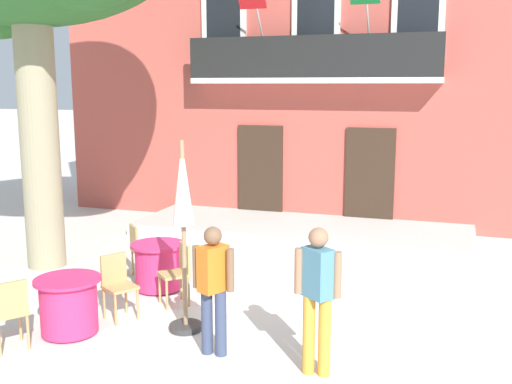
{
  "coord_description": "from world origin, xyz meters",
  "views": [
    {
      "loc": [
        3.06,
        -8.54,
        3.24
      ],
      "look_at": [
        -0.39,
        1.76,
        1.3
      ],
      "focal_mm": 42.06,
      "sensor_mm": 36.0,
      "label": 1
    }
  ],
  "objects_px": {
    "cafe_umbrella": "(183,208)",
    "cafe_table_middle": "(69,305)",
    "cafe_chair_middle_1": "(10,310)",
    "cafe_chair_near_tree_0": "(140,247)",
    "pedestrian_near_entrance": "(317,293)",
    "cafe_chair_near_tree_1": "(179,270)",
    "cafe_table_near_tree": "(159,266)",
    "pedestrian_mid_plaza": "(213,283)",
    "cafe_chair_middle_0": "(118,282)"
  },
  "relations": [
    {
      "from": "cafe_chair_middle_1",
      "to": "pedestrian_mid_plaza",
      "type": "relative_size",
      "value": 0.57
    },
    {
      "from": "cafe_table_near_tree",
      "to": "cafe_table_middle",
      "type": "height_order",
      "value": "same"
    },
    {
      "from": "cafe_chair_near_tree_1",
      "to": "cafe_chair_middle_1",
      "type": "distance_m",
      "value": 2.46
    },
    {
      "from": "cafe_chair_near_tree_0",
      "to": "cafe_chair_near_tree_1",
      "type": "relative_size",
      "value": 1.0
    },
    {
      "from": "cafe_chair_near_tree_1",
      "to": "cafe_table_middle",
      "type": "xyz_separation_m",
      "value": [
        -0.89,
        -1.46,
        -0.14
      ]
    },
    {
      "from": "pedestrian_near_entrance",
      "to": "cafe_chair_near_tree_1",
      "type": "bearing_deg",
      "value": 147.97
    },
    {
      "from": "cafe_chair_near_tree_1",
      "to": "pedestrian_mid_plaza",
      "type": "distance_m",
      "value": 1.87
    },
    {
      "from": "cafe_umbrella",
      "to": "cafe_table_middle",
      "type": "bearing_deg",
      "value": -157.0
    },
    {
      "from": "cafe_chair_near_tree_0",
      "to": "cafe_umbrella",
      "type": "relative_size",
      "value": 0.36
    },
    {
      "from": "cafe_chair_middle_1",
      "to": "pedestrian_mid_plaza",
      "type": "xyz_separation_m",
      "value": [
        2.41,
        0.7,
        0.37
      ]
    },
    {
      "from": "cafe_chair_middle_0",
      "to": "cafe_table_middle",
      "type": "bearing_deg",
      "value": -115.36
    },
    {
      "from": "cafe_umbrella",
      "to": "pedestrian_near_entrance",
      "type": "height_order",
      "value": "cafe_umbrella"
    },
    {
      "from": "cafe_table_middle",
      "to": "cafe_chair_middle_0",
      "type": "distance_m",
      "value": 0.77
    },
    {
      "from": "cafe_chair_middle_0",
      "to": "pedestrian_mid_plaza",
      "type": "bearing_deg",
      "value": -20.55
    },
    {
      "from": "pedestrian_near_entrance",
      "to": "pedestrian_mid_plaza",
      "type": "height_order",
      "value": "pedestrian_near_entrance"
    },
    {
      "from": "cafe_table_near_tree",
      "to": "cafe_umbrella",
      "type": "bearing_deg",
      "value": -50.71
    },
    {
      "from": "cafe_umbrella",
      "to": "pedestrian_near_entrance",
      "type": "relative_size",
      "value": 1.49
    },
    {
      "from": "cafe_table_near_tree",
      "to": "cafe_chair_near_tree_0",
      "type": "xyz_separation_m",
      "value": [
        -0.59,
        0.47,
        0.14
      ]
    },
    {
      "from": "cafe_chair_near_tree_0",
      "to": "cafe_chair_middle_0",
      "type": "relative_size",
      "value": 1.0
    },
    {
      "from": "cafe_chair_near_tree_1",
      "to": "cafe_table_near_tree",
      "type": "bearing_deg",
      "value": 140.9
    },
    {
      "from": "cafe_chair_near_tree_1",
      "to": "cafe_table_middle",
      "type": "bearing_deg",
      "value": -121.36
    },
    {
      "from": "cafe_chair_near_tree_0",
      "to": "pedestrian_mid_plaza",
      "type": "bearing_deg",
      "value": -45.45
    },
    {
      "from": "cafe_chair_near_tree_0",
      "to": "pedestrian_mid_plaza",
      "type": "relative_size",
      "value": 0.57
    },
    {
      "from": "cafe_table_near_tree",
      "to": "pedestrian_mid_plaza",
      "type": "height_order",
      "value": "pedestrian_mid_plaza"
    },
    {
      "from": "pedestrian_near_entrance",
      "to": "pedestrian_mid_plaza",
      "type": "bearing_deg",
      "value": 175.17
    },
    {
      "from": "cafe_umbrella",
      "to": "pedestrian_near_entrance",
      "type": "xyz_separation_m",
      "value": [
        1.94,
        -0.67,
        -0.7
      ]
    },
    {
      "from": "cafe_umbrella",
      "to": "pedestrian_mid_plaza",
      "type": "distance_m",
      "value": 1.15
    },
    {
      "from": "cafe_chair_middle_1",
      "to": "pedestrian_near_entrance",
      "type": "distance_m",
      "value": 3.77
    },
    {
      "from": "cafe_chair_near_tree_0",
      "to": "cafe_table_middle",
      "type": "distance_m",
      "value": 2.42
    },
    {
      "from": "cafe_chair_middle_0",
      "to": "pedestrian_mid_plaza",
      "type": "distance_m",
      "value": 1.87
    },
    {
      "from": "cafe_table_middle",
      "to": "cafe_umbrella",
      "type": "xyz_separation_m",
      "value": [
        1.4,
        0.59,
        1.27
      ]
    },
    {
      "from": "cafe_chair_near_tree_0",
      "to": "pedestrian_near_entrance",
      "type": "relative_size",
      "value": 0.53
    },
    {
      "from": "cafe_chair_middle_0",
      "to": "pedestrian_near_entrance",
      "type": "xyz_separation_m",
      "value": [
        3.01,
        -0.75,
        0.44
      ]
    },
    {
      "from": "cafe_table_middle",
      "to": "cafe_umbrella",
      "type": "height_order",
      "value": "cafe_umbrella"
    },
    {
      "from": "cafe_table_middle",
      "to": "pedestrian_near_entrance",
      "type": "relative_size",
      "value": 0.51
    },
    {
      "from": "cafe_table_near_tree",
      "to": "cafe_chair_near_tree_0",
      "type": "distance_m",
      "value": 0.77
    },
    {
      "from": "cafe_chair_near_tree_0",
      "to": "cafe_table_middle",
      "type": "height_order",
      "value": "cafe_chair_near_tree_0"
    },
    {
      "from": "cafe_chair_middle_1",
      "to": "cafe_umbrella",
      "type": "distance_m",
      "value": 2.45
    },
    {
      "from": "cafe_chair_near_tree_0",
      "to": "pedestrian_near_entrance",
      "type": "height_order",
      "value": "pedestrian_near_entrance"
    },
    {
      "from": "pedestrian_mid_plaza",
      "to": "cafe_table_near_tree",
      "type": "bearing_deg",
      "value": 132.51
    },
    {
      "from": "cafe_chair_near_tree_0",
      "to": "cafe_umbrella",
      "type": "distance_m",
      "value": 2.72
    },
    {
      "from": "cafe_table_middle",
      "to": "cafe_chair_middle_1",
      "type": "height_order",
      "value": "cafe_chair_middle_1"
    },
    {
      "from": "cafe_table_near_tree",
      "to": "cafe_table_middle",
      "type": "distance_m",
      "value": 1.96
    },
    {
      "from": "cafe_table_middle",
      "to": "cafe_chair_middle_1",
      "type": "bearing_deg",
      "value": -118.98
    },
    {
      "from": "cafe_table_near_tree",
      "to": "pedestrian_near_entrance",
      "type": "height_order",
      "value": "pedestrian_near_entrance"
    },
    {
      "from": "cafe_chair_middle_0",
      "to": "cafe_chair_middle_1",
      "type": "xyz_separation_m",
      "value": [
        -0.69,
        -1.34,
        0.0
      ]
    },
    {
      "from": "cafe_chair_near_tree_0",
      "to": "cafe_table_middle",
      "type": "xyz_separation_m",
      "value": [
        0.29,
        -2.4,
        -0.14
      ]
    },
    {
      "from": "pedestrian_near_entrance",
      "to": "cafe_table_near_tree",
      "type": "bearing_deg",
      "value": 146.51
    },
    {
      "from": "cafe_umbrella",
      "to": "pedestrian_mid_plaza",
      "type": "relative_size",
      "value": 1.6
    },
    {
      "from": "cafe_chair_middle_0",
      "to": "cafe_chair_middle_1",
      "type": "distance_m",
      "value": 1.51
    }
  ]
}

